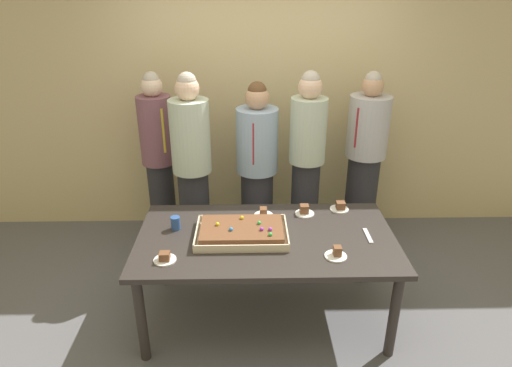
# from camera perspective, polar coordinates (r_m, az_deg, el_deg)

# --- Properties ---
(ground_plane) EXTENTS (12.00, 12.00, 0.00)m
(ground_plane) POSITION_cam_1_polar(r_m,az_deg,el_deg) (3.65, 1.21, -16.50)
(ground_plane) COLOR #5B5B60
(interior_back_panel) EXTENTS (8.00, 0.12, 3.00)m
(interior_back_panel) POSITION_cam_1_polar(r_m,az_deg,el_deg) (4.44, 0.54, 12.90)
(interior_back_panel) COLOR #CCB784
(interior_back_panel) RESTS_ON ground_plane
(party_table) EXTENTS (1.86, 1.00, 0.72)m
(party_table) POSITION_cam_1_polar(r_m,az_deg,el_deg) (3.26, 1.31, -7.90)
(party_table) COLOR #2D2826
(party_table) RESTS_ON ground_plane
(sheet_cake) EXTENTS (0.66, 0.44, 0.10)m
(sheet_cake) POSITION_cam_1_polar(r_m,az_deg,el_deg) (3.20, -1.84, -6.24)
(sheet_cake) COLOR beige
(sheet_cake) RESTS_ON party_table
(plated_slice_near_left) EXTENTS (0.15, 0.15, 0.07)m
(plated_slice_near_left) POSITION_cam_1_polar(r_m,az_deg,el_deg) (3.03, 10.33, -8.89)
(plated_slice_near_left) COLOR white
(plated_slice_near_left) RESTS_ON party_table
(plated_slice_near_right) EXTENTS (0.15, 0.15, 0.06)m
(plated_slice_near_right) POSITION_cam_1_polar(r_m,az_deg,el_deg) (3.01, -11.67, -9.38)
(plated_slice_near_right) COLOR white
(plated_slice_near_right) RESTS_ON party_table
(plated_slice_far_left) EXTENTS (0.15, 0.15, 0.07)m
(plated_slice_far_left) POSITION_cam_1_polar(r_m,az_deg,el_deg) (3.63, 10.76, -3.00)
(plated_slice_far_left) COLOR white
(plated_slice_far_left) RESTS_ON party_table
(plated_slice_far_right) EXTENTS (0.15, 0.15, 0.08)m
(plated_slice_far_right) POSITION_cam_1_polar(r_m,az_deg,el_deg) (3.52, 6.26, -3.53)
(plated_slice_far_right) COLOR white
(plated_slice_far_right) RESTS_ON party_table
(plated_slice_center_front) EXTENTS (0.15, 0.15, 0.07)m
(plated_slice_center_front) POSITION_cam_1_polar(r_m,az_deg,el_deg) (3.47, 0.97, -3.89)
(plated_slice_center_front) COLOR white
(plated_slice_center_front) RESTS_ON party_table
(drink_cup_nearest) EXTENTS (0.07, 0.07, 0.10)m
(drink_cup_nearest) POSITION_cam_1_polar(r_m,az_deg,el_deg) (3.34, -10.32, -5.03)
(drink_cup_nearest) COLOR #2D5199
(drink_cup_nearest) RESTS_ON party_table
(cake_server_utensil) EXTENTS (0.03, 0.20, 0.01)m
(cake_server_utensil) POSITION_cam_1_polar(r_m,az_deg,el_deg) (3.32, 14.23, -6.53)
(cake_server_utensil) COLOR silver
(cake_server_utensil) RESTS_ON party_table
(person_serving_front) EXTENTS (0.34, 0.34, 1.74)m
(person_serving_front) POSITION_cam_1_polar(r_m,az_deg,el_deg) (3.93, -8.21, 2.00)
(person_serving_front) COLOR #28282D
(person_serving_front) RESTS_ON ground_plane
(person_green_shirt_behind) EXTENTS (0.37, 0.37, 1.63)m
(person_green_shirt_behind) POSITION_cam_1_polar(r_m,az_deg,el_deg) (4.07, 0.14, 1.98)
(person_green_shirt_behind) COLOR #28282D
(person_green_shirt_behind) RESTS_ON ground_plane
(person_striped_tie_right) EXTENTS (0.38, 0.38, 1.69)m
(person_striped_tie_right) POSITION_cam_1_polar(r_m,az_deg,el_deg) (4.33, 13.83, 3.10)
(person_striped_tie_right) COLOR #28282D
(person_striped_tie_right) RESTS_ON ground_plane
(person_far_right_suit) EXTENTS (0.32, 0.32, 1.73)m
(person_far_right_suit) POSITION_cam_1_polar(r_m,az_deg,el_deg) (4.03, 6.52, 2.70)
(person_far_right_suit) COLOR #28282D
(person_far_right_suit) RESTS_ON ground_plane
(person_left_edge_reaching) EXTENTS (0.31, 0.31, 1.68)m
(person_left_edge_reaching) POSITION_cam_1_polar(r_m,az_deg,el_deg) (4.30, -12.45, 3.34)
(person_left_edge_reaching) COLOR #28282D
(person_left_edge_reaching) RESTS_ON ground_plane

